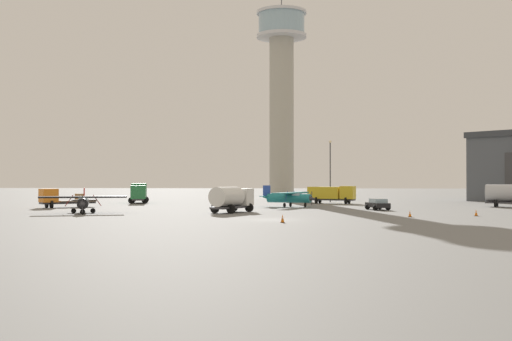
{
  "coord_description": "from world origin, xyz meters",
  "views": [
    {
      "loc": [
        3.22,
        -59.17,
        3.76
      ],
      "look_at": [
        -3.74,
        25.69,
        4.9
      ],
      "focal_mm": 44.95,
      "sensor_mm": 36.0,
      "label": 1
    }
  ],
  "objects_px": {
    "airplane_black": "(83,202)",
    "truck_box_yellow": "(332,194)",
    "truck_fuel_tanker_white": "(231,198)",
    "airplane_teal": "(288,197)",
    "car_black": "(378,204)",
    "light_post_west": "(330,166)",
    "control_tower": "(282,83)",
    "truck_box_green": "(139,192)",
    "truck_flatbed_orange": "(59,198)",
    "traffic_cone_mid_apron": "(476,213)",
    "truck_fuel_tanker_silver": "(511,195)",
    "traffic_cone_near_right": "(410,214)",
    "traffic_cone_near_left": "(283,219)"
  },
  "relations": [
    {
      "from": "airplane_black",
      "to": "truck_box_yellow",
      "type": "distance_m",
      "value": 41.4
    },
    {
      "from": "truck_fuel_tanker_white",
      "to": "truck_box_yellow",
      "type": "distance_m",
      "value": 30.12
    },
    {
      "from": "airplane_teal",
      "to": "car_black",
      "type": "height_order",
      "value": "airplane_teal"
    },
    {
      "from": "airplane_teal",
      "to": "light_post_west",
      "type": "distance_m",
      "value": 20.25
    },
    {
      "from": "airplane_teal",
      "to": "truck_box_yellow",
      "type": "height_order",
      "value": "airplane_teal"
    },
    {
      "from": "airplane_black",
      "to": "light_post_west",
      "type": "height_order",
      "value": "light_post_west"
    },
    {
      "from": "control_tower",
      "to": "airplane_black",
      "type": "xyz_separation_m",
      "value": [
        -19.64,
        -50.32,
        -20.34
      ]
    },
    {
      "from": "truck_box_green",
      "to": "truck_box_yellow",
      "type": "bearing_deg",
      "value": 77.93
    },
    {
      "from": "car_black",
      "to": "truck_fuel_tanker_white",
      "type": "bearing_deg",
      "value": 99.29
    },
    {
      "from": "truck_box_yellow",
      "to": "car_black",
      "type": "bearing_deg",
      "value": -58.89
    },
    {
      "from": "control_tower",
      "to": "truck_flatbed_orange",
      "type": "relative_size",
      "value": 5.63
    },
    {
      "from": "light_post_west",
      "to": "traffic_cone_mid_apron",
      "type": "xyz_separation_m",
      "value": [
        13.44,
        -38.24,
        -5.57
      ]
    },
    {
      "from": "truck_fuel_tanker_white",
      "to": "car_black",
      "type": "height_order",
      "value": "truck_fuel_tanker_white"
    },
    {
      "from": "airplane_teal",
      "to": "truck_fuel_tanker_silver",
      "type": "height_order",
      "value": "truck_fuel_tanker_silver"
    },
    {
      "from": "truck_fuel_tanker_silver",
      "to": "truck_box_green",
      "type": "distance_m",
      "value": 54.46
    },
    {
      "from": "truck_fuel_tanker_white",
      "to": "traffic_cone_near_right",
      "type": "height_order",
      "value": "truck_fuel_tanker_white"
    },
    {
      "from": "truck_box_green",
      "to": "car_black",
      "type": "bearing_deg",
      "value": 48.0
    },
    {
      "from": "airplane_black",
      "to": "truck_fuel_tanker_silver",
      "type": "relative_size",
      "value": 1.31
    },
    {
      "from": "car_black",
      "to": "traffic_cone_near_left",
      "type": "bearing_deg",
      "value": 140.7
    },
    {
      "from": "car_black",
      "to": "traffic_cone_mid_apron",
      "type": "bearing_deg",
      "value": -160.09
    },
    {
      "from": "airplane_black",
      "to": "truck_flatbed_orange",
      "type": "relative_size",
      "value": 1.34
    },
    {
      "from": "airplane_black",
      "to": "truck_flatbed_orange",
      "type": "bearing_deg",
      "value": -166.79
    },
    {
      "from": "truck_fuel_tanker_silver",
      "to": "car_black",
      "type": "relative_size",
      "value": 1.61
    },
    {
      "from": "control_tower",
      "to": "truck_box_green",
      "type": "xyz_separation_m",
      "value": [
        -21.49,
        -20.41,
        -19.9
      ]
    },
    {
      "from": "control_tower",
      "to": "airplane_black",
      "type": "bearing_deg",
      "value": -111.32
    },
    {
      "from": "truck_fuel_tanker_white",
      "to": "truck_fuel_tanker_silver",
      "type": "xyz_separation_m",
      "value": [
        35.66,
        16.96,
        0.04
      ]
    },
    {
      "from": "control_tower",
      "to": "traffic_cone_mid_apron",
      "type": "distance_m",
      "value": 60.35
    },
    {
      "from": "airplane_teal",
      "to": "truck_box_yellow",
      "type": "relative_size",
      "value": 1.29
    },
    {
      "from": "truck_box_yellow",
      "to": "traffic_cone_near_right",
      "type": "bearing_deg",
      "value": -61.95
    },
    {
      "from": "control_tower",
      "to": "light_post_west",
      "type": "distance_m",
      "value": 22.58
    },
    {
      "from": "light_post_west",
      "to": "traffic_cone_near_right",
      "type": "relative_size",
      "value": 16.04
    },
    {
      "from": "traffic_cone_near_left",
      "to": "truck_box_green",
      "type": "bearing_deg",
      "value": 119.34
    },
    {
      "from": "truck_flatbed_orange",
      "to": "truck_box_green",
      "type": "distance_m",
      "value": 17.72
    },
    {
      "from": "control_tower",
      "to": "truck_box_yellow",
      "type": "bearing_deg",
      "value": -66.91
    },
    {
      "from": "airplane_teal",
      "to": "airplane_black",
      "type": "bearing_deg",
      "value": -120.49
    },
    {
      "from": "truck_fuel_tanker_white",
      "to": "light_post_west",
      "type": "distance_m",
      "value": 36.11
    },
    {
      "from": "airplane_teal",
      "to": "traffic_cone_near_right",
      "type": "bearing_deg",
      "value": -39.18
    },
    {
      "from": "airplane_black",
      "to": "traffic_cone_near_right",
      "type": "bearing_deg",
      "value": 65.64
    },
    {
      "from": "airplane_teal",
      "to": "traffic_cone_near_left",
      "type": "bearing_deg",
      "value": -68.75
    },
    {
      "from": "light_post_west",
      "to": "truck_fuel_tanker_white",
      "type": "bearing_deg",
      "value": -109.82
    },
    {
      "from": "truck_fuel_tanker_silver",
      "to": "traffic_cone_near_left",
      "type": "xyz_separation_m",
      "value": [
        -29.28,
        -32.93,
        -1.33
      ]
    },
    {
      "from": "control_tower",
      "to": "traffic_cone_near_right",
      "type": "bearing_deg",
      "value": -74.52
    },
    {
      "from": "airplane_teal",
      "to": "traffic_cone_mid_apron",
      "type": "bearing_deg",
      "value": -24.39
    },
    {
      "from": "truck_fuel_tanker_white",
      "to": "truck_box_green",
      "type": "height_order",
      "value": "truck_box_green"
    },
    {
      "from": "light_post_west",
      "to": "traffic_cone_near_left",
      "type": "bearing_deg",
      "value": -96.63
    },
    {
      "from": "traffic_cone_mid_apron",
      "to": "truck_box_green",
      "type": "bearing_deg",
      "value": 143.95
    },
    {
      "from": "airplane_teal",
      "to": "traffic_cone_near_right",
      "type": "distance_m",
      "value": 25.16
    },
    {
      "from": "airplane_teal",
      "to": "traffic_cone_mid_apron",
      "type": "height_order",
      "value": "airplane_teal"
    },
    {
      "from": "truck_box_green",
      "to": "traffic_cone_near_right",
      "type": "xyz_separation_m",
      "value": [
        36.49,
        -33.77,
        -1.42
      ]
    },
    {
      "from": "airplane_teal",
      "to": "truck_flatbed_orange",
      "type": "height_order",
      "value": "airplane_teal"
    }
  ]
}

